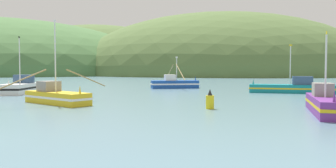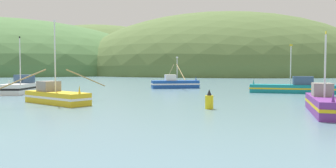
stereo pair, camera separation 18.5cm
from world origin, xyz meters
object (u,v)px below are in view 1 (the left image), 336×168
fishing_boat_purple (324,103)px  fishing_boat_teal (297,88)px  fishing_boat_white (21,87)px  fishing_boat_blue (174,84)px  channel_buoy (210,101)px  fishing_boat_yellow (56,96)px

fishing_boat_purple → fishing_boat_teal: fishing_boat_teal is taller
fishing_boat_white → fishing_boat_blue: bearing=117.8°
fishing_boat_white → channel_buoy: (25.67, -9.31, -0.17)m
fishing_boat_teal → channel_buoy: fishing_boat_teal is taller
fishing_boat_purple → fishing_boat_yellow: bearing=-89.2°
fishing_boat_yellow → channel_buoy: bearing=23.2°
fishing_boat_purple → fishing_boat_teal: bearing=-179.1°
fishing_boat_white → fishing_boat_purple: (33.86, -9.63, -0.11)m
fishing_boat_yellow → fishing_boat_teal: bearing=64.2°
fishing_boat_blue → fishing_boat_purple: 31.40m
fishing_boat_white → fishing_boat_blue: size_ratio=0.60×
fishing_boat_yellow → fishing_boat_blue: size_ratio=0.81×
fishing_boat_white → fishing_boat_blue: fishing_boat_white is taller
fishing_boat_blue → fishing_boat_teal: (18.06, -5.97, -0.08)m
fishing_boat_white → fishing_boat_teal: size_ratio=0.64×
fishing_boat_white → fishing_boat_purple: size_ratio=0.90×
fishing_boat_white → channel_buoy: size_ratio=4.90×
channel_buoy → fishing_boat_teal: bearing=66.7°
fishing_boat_yellow → fishing_boat_purple: fishing_boat_yellow is taller
fishing_boat_blue → fishing_boat_teal: fishing_boat_teal is taller
fishing_boat_purple → channel_buoy: (-8.20, 0.32, -0.07)m
channel_buoy → fishing_boat_purple: bearing=-2.3°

